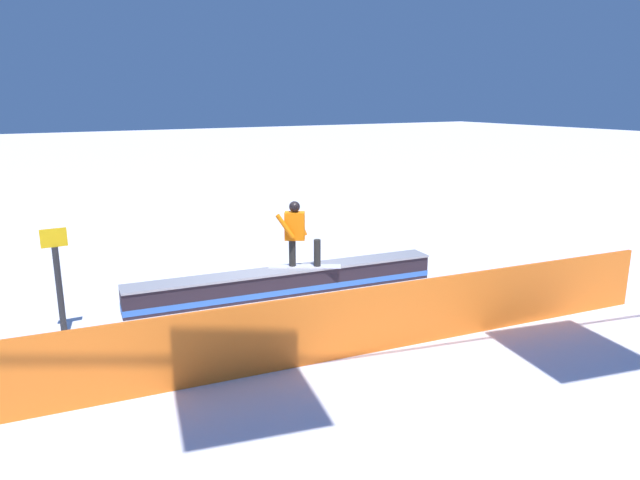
{
  "coord_description": "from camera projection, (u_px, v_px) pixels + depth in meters",
  "views": [
    {
      "loc": [
        4.88,
        10.03,
        3.89
      ],
      "look_at": [
        -0.2,
        1.02,
        1.32
      ],
      "focal_mm": 32.54,
      "sensor_mm": 36.0,
      "label": 1
    }
  ],
  "objects": [
    {
      "name": "ground_plane",
      "position": [
        287.0,
        293.0,
        11.75
      ],
      "size": [
        120.0,
        120.0,
        0.0
      ],
      "primitive_type": "plane",
      "color": "white"
    },
    {
      "name": "grind_box",
      "position": [
        287.0,
        282.0,
        11.69
      ],
      "size": [
        6.41,
        1.24,
        0.52
      ],
      "color": "black",
      "rests_on": "ground_plane"
    },
    {
      "name": "snowboarder",
      "position": [
        297.0,
        232.0,
        11.6
      ],
      "size": [
        1.4,
        0.98,
        1.35
      ],
      "color": "silver",
      "rests_on": "grind_box"
    },
    {
      "name": "safety_fence",
      "position": [
        376.0,
        319.0,
        8.96
      ],
      "size": [
        10.8,
        1.21,
        1.07
      ],
      "primitive_type": "cube",
      "rotation": [
        0.0,
        0.0,
        -0.11
      ],
      "color": "orange",
      "rests_on": "ground_plane"
    },
    {
      "name": "trail_marker",
      "position": [
        58.0,
        280.0,
        9.37
      ],
      "size": [
        0.4,
        0.1,
        1.85
      ],
      "color": "#262628",
      "rests_on": "ground_plane"
    }
  ]
}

